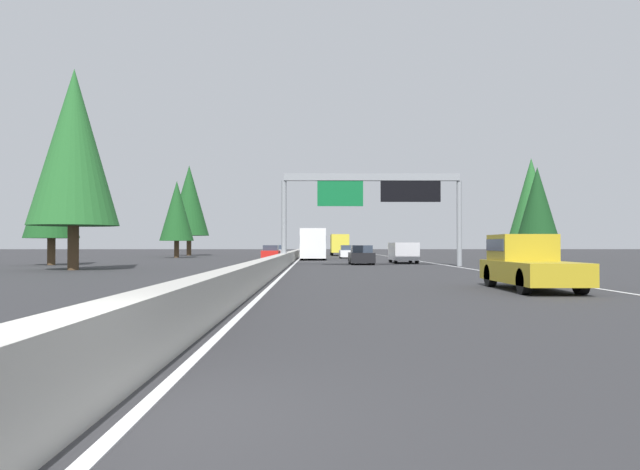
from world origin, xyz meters
TOP-DOWN VIEW (x-y plane):
  - ground_plane at (60.00, 0.00)m, footprint 320.00×320.00m
  - median_barrier at (80.00, 0.30)m, footprint 180.00×0.56m
  - shoulder_stripe_right at (70.00, -11.52)m, footprint 160.00×0.16m
  - shoulder_stripe_median at (70.00, -0.25)m, footprint 160.00×0.16m
  - sign_gantry_overhead at (39.35, -6.03)m, footprint 0.50×12.68m
  - pickup_distant_b at (15.99, -9.02)m, footprint 5.60×2.00m
  - sedan_mid_center at (43.77, -5.45)m, footprint 4.40×1.80m
  - sedan_far_center at (67.21, -5.61)m, footprint 4.40×1.80m
  - box_truck_far_left at (84.53, -5.35)m, footprint 8.50×2.40m
  - bus_distant_a at (61.13, -1.69)m, footprint 11.50×2.55m
  - minivan_far_right at (47.53, -9.20)m, footprint 5.00×1.95m
  - oncoming_near at (76.95, 2.70)m, footprint 4.40×1.80m
  - oncoming_far at (62.51, 2.77)m, footprint 4.40×1.80m
  - conifer_right_near at (48.13, -20.59)m, footprint 3.55×3.55m
  - conifer_right_mid at (55.72, -22.67)m, footprint 4.33×4.33m
  - conifer_left_foreground at (32.81, 12.55)m, footprint 5.31×5.31m
  - conifer_left_near at (42.33, 17.74)m, footprint 4.01×4.01m
  - conifer_left_mid at (70.02, 14.37)m, footprint 3.98×3.98m
  - conifer_left_far at (85.75, 15.99)m, footprint 5.65×5.65m

SIDE VIEW (x-z plane):
  - ground_plane at x=60.00m, z-range 0.00..0.00m
  - shoulder_stripe_right at x=70.00m, z-range 0.00..0.01m
  - shoulder_stripe_median at x=70.00m, z-range 0.00..0.01m
  - median_barrier at x=80.00m, z-range 0.00..0.90m
  - sedan_mid_center at x=43.77m, z-range -0.05..1.42m
  - sedan_far_center at x=67.21m, z-range -0.05..1.42m
  - oncoming_near at x=76.95m, z-range -0.05..1.42m
  - oncoming_far at x=62.51m, z-range -0.05..1.42m
  - pickup_distant_b at x=15.99m, z-range -0.02..1.84m
  - minivan_far_right at x=47.53m, z-range 0.11..1.80m
  - box_truck_far_left at x=84.53m, z-range 0.14..3.09m
  - bus_distant_a at x=61.13m, z-range 0.17..3.27m
  - conifer_right_near at x=48.13m, z-range 0.86..8.92m
  - sign_gantry_overhead at x=39.35m, z-range 1.93..8.44m
  - conifer_left_mid at x=70.02m, z-range 0.97..10.01m
  - conifer_left_near at x=42.33m, z-range 0.98..10.09m
  - conifer_right_mid at x=55.72m, z-range 1.06..10.90m
  - conifer_left_foreground at x=32.81m, z-range 1.30..13.37m
  - conifer_left_far at x=85.75m, z-range 1.39..14.22m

